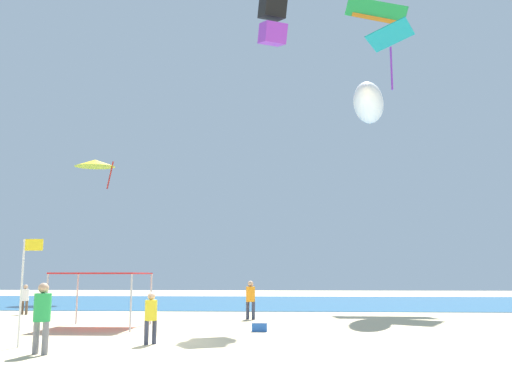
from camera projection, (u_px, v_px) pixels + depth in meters
ground at (171, 344)px, 16.93m from camera, size 110.00×110.00×0.10m
ocean_strip at (240, 302)px, 41.31m from camera, size 110.00×21.10×0.03m
canopy_tent at (103, 275)px, 22.05m from camera, size 3.35×3.10×2.20m
person_near_tent at (251, 297)px, 25.77m from camera, size 0.44×0.43×1.82m
person_leftmost at (42, 312)px, 14.58m from camera, size 0.48×0.45×1.90m
person_central at (151, 314)px, 16.63m from camera, size 0.37×0.37×1.57m
person_rightmost at (25, 297)px, 28.78m from camera, size 0.41×0.38×1.58m
banner_flag at (25, 280)px, 16.11m from camera, size 0.61×0.06×3.19m
cooler_box at (260, 327)px, 20.24m from camera, size 0.57×0.37×0.35m
kite_diamond_teal at (390, 38)px, 38.92m from camera, size 3.96×4.00×4.56m
kite_delta_yellow at (95, 163)px, 43.28m from camera, size 3.61×3.63×2.60m
kite_box_black at (272, 21)px, 28.95m from camera, size 1.69×1.81×2.83m
kite_inflatable_white at (369, 104)px, 32.36m from camera, size 3.01×6.32×2.22m
kite_parafoil_green at (376, 11)px, 45.00m from camera, size 5.06×2.16×3.21m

